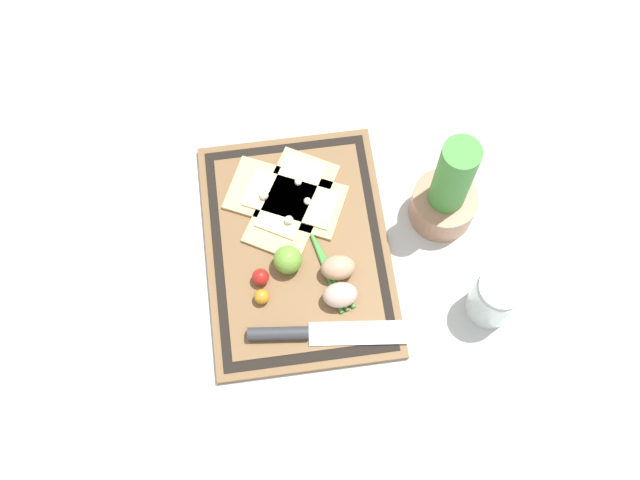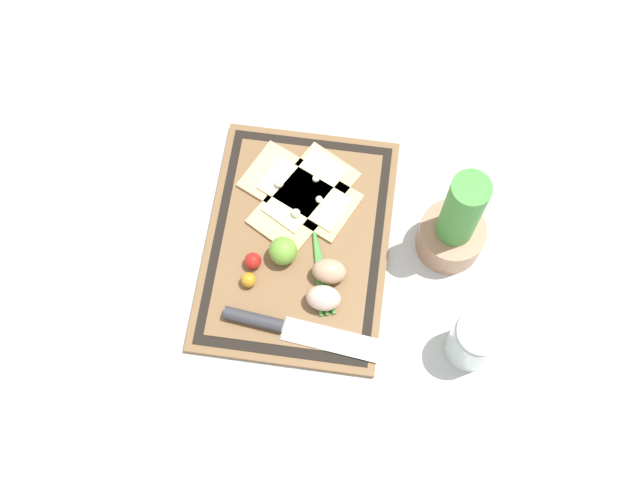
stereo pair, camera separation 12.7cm
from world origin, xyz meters
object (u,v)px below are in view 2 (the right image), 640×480
object	(u,v)px
knife	(276,325)
cherry_tomato_yellow	(248,280)
egg_pink	(324,298)
pizza_slice_far	(303,196)
sauce_jar	(473,341)
cherry_tomato_red	(253,261)
herb_pot	(455,227)
egg_brown	(329,271)
pizza_slice_near	(301,191)
lime	(283,251)

from	to	relation	value
knife	cherry_tomato_yellow	xyz separation A→B (m)	(-0.07, -0.06, 0.00)
egg_pink	pizza_slice_far	bearing A→B (deg)	-161.91
knife	sauce_jar	xyz separation A→B (m)	(-0.01, 0.32, 0.02)
cherry_tomato_red	herb_pot	world-z (taller)	herb_pot
egg_brown	herb_pot	xyz separation A→B (m)	(-0.09, 0.20, 0.04)
cherry_tomato_yellow	herb_pot	bearing A→B (deg)	110.16
pizza_slice_near	cherry_tomato_yellow	world-z (taller)	cherry_tomato_yellow
knife	egg_brown	xyz separation A→B (m)	(-0.10, 0.08, 0.01)
cherry_tomato_yellow	sauce_jar	distance (m)	0.38
egg_brown	cherry_tomato_yellow	distance (m)	0.14
pizza_slice_far	herb_pot	xyz separation A→B (m)	(0.05, 0.26, 0.06)
pizza_slice_near	sauce_jar	world-z (taller)	sauce_jar
lime	herb_pot	size ratio (longest dim) A/B	0.21
knife	sauce_jar	size ratio (longest dim) A/B	2.37
knife	egg_brown	size ratio (longest dim) A/B	4.53
lime	sauce_jar	world-z (taller)	sauce_jar
cherry_tomato_yellow	sauce_jar	bearing A→B (deg)	80.93
pizza_slice_far	knife	world-z (taller)	pizza_slice_far
pizza_slice_near	cherry_tomato_red	bearing A→B (deg)	-23.27
pizza_slice_near	knife	size ratio (longest dim) A/B	0.86
knife	herb_pot	size ratio (longest dim) A/B	1.16
pizza_slice_near	herb_pot	bearing A→B (deg)	77.91
lime	sauce_jar	distance (m)	0.35
pizza_slice_far	lime	size ratio (longest dim) A/B	4.59
egg_pink	lime	size ratio (longest dim) A/B	1.19
cherry_tomato_yellow	cherry_tomato_red	bearing A→B (deg)	177.03
pizza_slice_near	egg_brown	xyz separation A→B (m)	(0.15, 0.07, 0.02)
egg_brown	lime	distance (m)	0.09
herb_pot	egg_pink	bearing A→B (deg)	-55.43
knife	herb_pot	distance (m)	0.34
herb_pot	cherry_tomato_red	bearing A→B (deg)	-75.15
cherry_tomato_yellow	sauce_jar	world-z (taller)	sauce_jar
knife	cherry_tomato_yellow	world-z (taller)	cherry_tomato_yellow
pizza_slice_far	egg_pink	xyz separation A→B (m)	(0.19, 0.06, 0.02)
pizza_slice_far	lime	world-z (taller)	lime
egg_brown	pizza_slice_far	bearing A→B (deg)	-155.20
pizza_slice_near	cherry_tomato_red	distance (m)	0.16
pizza_slice_near	herb_pot	size ratio (longest dim) A/B	1.00
egg_pink	sauce_jar	size ratio (longest dim) A/B	0.52
knife	lime	xyz separation A→B (m)	(-0.12, -0.01, 0.02)
cherry_tomato_yellow	lime	bearing A→B (deg)	137.38
pizza_slice_far	sauce_jar	size ratio (longest dim) A/B	2.01
egg_pink	cherry_tomato_red	bearing A→B (deg)	-111.85
egg_pink	lime	xyz separation A→B (m)	(-0.07, -0.08, 0.00)
egg_brown	egg_pink	world-z (taller)	same
egg_brown	egg_pink	xyz separation A→B (m)	(0.05, -0.00, 0.00)
sauce_jar	cherry_tomato_yellow	bearing A→B (deg)	-99.07
knife	cherry_tomato_yellow	distance (m)	0.09
pizza_slice_far	egg_brown	size ratio (longest dim) A/B	3.84
cherry_tomato_yellow	pizza_slice_far	bearing A→B (deg)	158.08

